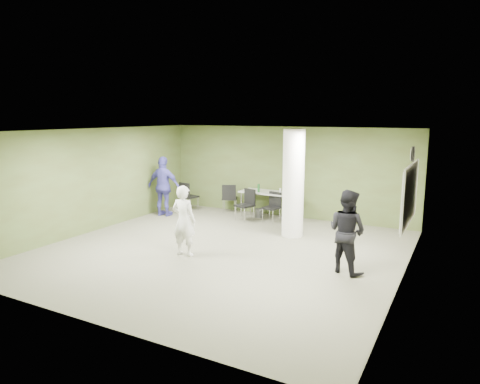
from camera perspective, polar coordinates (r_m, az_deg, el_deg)
The scene contains 17 objects.
floor at distance 10.16m, azimuth -2.49°, elevation -7.82°, with size 8.00×8.00×0.00m, color #4B4B3B.
ceiling at distance 9.67m, azimuth -2.62°, elevation 8.16°, with size 8.00×8.00×0.00m, color white.
wall_back at distance 13.38m, azimuth 6.19°, elevation 2.66°, with size 8.00×0.02×2.80m, color #464E24.
wall_left at distance 12.32m, azimuth -18.80°, elevation 1.53°, with size 0.02×8.00×2.80m, color #464E24.
wall_right_cream at distance 8.55m, azimuth 21.23°, elevation -2.27°, with size 0.02×8.00×2.80m, color beige.
column at distance 11.17m, azimuth 7.12°, elevation 1.15°, with size 0.56×0.56×2.80m, color silver.
whiteboard at distance 9.71m, azimuth 21.69°, elevation -0.27°, with size 0.05×2.30×1.30m.
wall_clock at distance 9.60m, azimuth 22.03°, elevation 4.72°, with size 0.06×0.32×0.32m.
folding_table at distance 13.22m, azimuth 3.72°, elevation -0.17°, with size 1.74×0.80×1.06m.
wastebasket at distance 13.36m, azimuth 2.52°, elevation -2.81°, with size 0.24×0.24×0.27m, color #4C4C4C.
chair_back_left at distance 14.23m, azimuth -7.02°, elevation -0.30°, with size 0.56×0.56×0.97m.
chair_back_right at distance 13.90m, azimuth -1.42°, elevation -0.55°, with size 0.61×0.61×0.94m.
chair_table_left at distance 12.90m, azimuth 0.91°, elevation -1.37°, with size 0.60×0.60×0.95m.
chair_table_right at distance 12.75m, azimuth 4.40°, elevation -1.70°, with size 0.52×0.52×0.89m.
woman_white at distance 9.70m, azimuth -7.50°, elevation -3.82°, with size 0.59×0.39×1.61m, color silver.
man_black at distance 8.86m, azimuth 14.06°, elevation -5.11°, with size 0.83×0.64×1.70m, color black.
man_blue at distance 13.62m, azimuth -10.12°, elevation 0.74°, with size 1.10×0.46×1.88m, color #3F3C96.
Camera 1 is at (4.92, -8.32, 3.15)m, focal length 32.00 mm.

